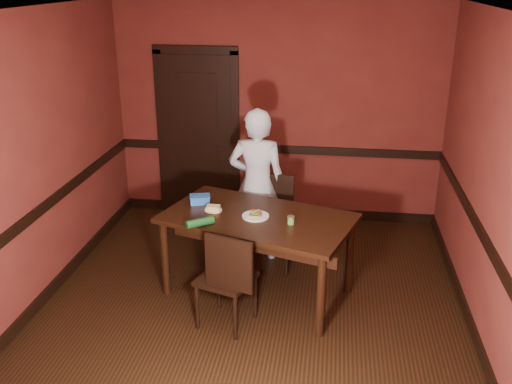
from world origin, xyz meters
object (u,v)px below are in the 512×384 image
(person, at_px, (257,185))
(cheese_saucer, at_px, (213,209))
(chair_near, at_px, (226,277))
(sauce_jar, at_px, (291,220))
(dining_table, at_px, (258,255))
(food_tub, at_px, (200,199))
(chair_far, at_px, (272,223))
(sandwich_plate, at_px, (256,215))

(person, xyz_separation_m, cheese_saucer, (-0.33, -0.72, 0.00))
(chair_near, bearing_deg, sauce_jar, -122.20)
(dining_table, xyz_separation_m, food_tub, (-0.61, 0.24, 0.45))
(chair_far, xyz_separation_m, sandwich_plate, (-0.09, -0.61, 0.36))
(chair_near, height_order, cheese_saucer, chair_near)
(cheese_saucer, bearing_deg, dining_table, -8.98)
(food_tub, bearing_deg, dining_table, -36.95)
(dining_table, relative_size, food_tub, 7.66)
(person, relative_size, food_tub, 7.33)
(chair_near, bearing_deg, cheese_saucer, -50.75)
(chair_far, relative_size, food_tub, 4.23)
(chair_far, height_order, sandwich_plate, chair_far)
(food_tub, bearing_deg, cheese_saucer, -60.30)
(chair_near, height_order, sandwich_plate, chair_near)
(sauce_jar, distance_m, food_tub, 1.01)
(person, height_order, sauce_jar, person)
(sauce_jar, height_order, cheese_saucer, sauce_jar)
(person, distance_m, food_tub, 0.75)
(chair_far, bearing_deg, food_tub, -147.57)
(person, bearing_deg, sauce_jar, 116.13)
(sandwich_plate, bearing_deg, chair_far, 81.54)
(food_tub, bearing_deg, chair_near, -78.81)
(person, height_order, sandwich_plate, person)
(person, height_order, food_tub, person)
(sauce_jar, relative_size, food_tub, 0.34)
(chair_near, distance_m, food_tub, 0.98)
(chair_near, bearing_deg, sandwich_plate, -90.34)
(chair_near, relative_size, sauce_jar, 12.19)
(sauce_jar, relative_size, cheese_saucer, 0.46)
(dining_table, relative_size, sandwich_plate, 6.89)
(chair_far, xyz_separation_m, chair_near, (-0.28, -1.16, -0.01))
(chair_near, distance_m, cheese_saucer, 0.77)
(dining_table, relative_size, chair_far, 1.81)
(dining_table, distance_m, cheese_saucer, 0.62)
(sauce_jar, xyz_separation_m, food_tub, (-0.94, 0.37, 0.00))
(cheese_saucer, bearing_deg, sauce_jar, -14.84)
(chair_near, relative_size, food_tub, 4.13)
(chair_near, bearing_deg, person, -75.12)
(person, distance_m, sandwich_plate, 0.82)
(dining_table, relative_size, person, 1.05)
(person, bearing_deg, dining_table, 99.11)
(sandwich_plate, height_order, cheese_saucer, sandwich_plate)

